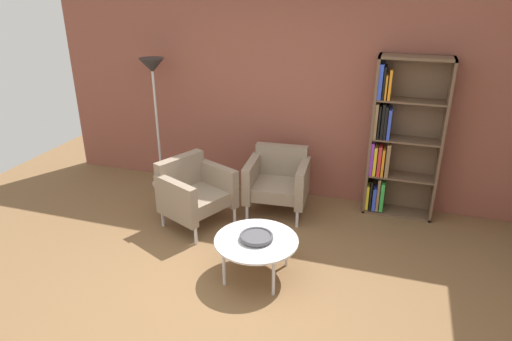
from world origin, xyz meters
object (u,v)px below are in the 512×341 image
at_px(armchair_by_bookshelf, 194,191).
at_px(floor_lamp_torchiere, 153,81).
at_px(armchair_spare_guest, 278,180).
at_px(bookshelf_tall, 397,140).
at_px(decorative_bowl, 256,236).
at_px(coffee_table_low, 256,242).

distance_m(armchair_by_bookshelf, floor_lamp_torchiere, 1.62).
height_order(armchair_spare_guest, floor_lamp_torchiere, floor_lamp_torchiere).
height_order(bookshelf_tall, decorative_bowl, bookshelf_tall).
bearing_deg(floor_lamp_torchiere, bookshelf_tall, 2.84).
bearing_deg(coffee_table_low, bookshelf_tall, 56.58).
relative_size(decorative_bowl, armchair_spare_guest, 0.41).
bearing_deg(armchair_by_bookshelf, bookshelf_tall, -40.83).
xyz_separation_m(armchair_spare_guest, floor_lamp_torchiere, (-1.74, 0.25, 1.03)).
height_order(coffee_table_low, floor_lamp_torchiere, floor_lamp_torchiere).
height_order(coffee_table_low, armchair_spare_guest, armchair_spare_guest).
distance_m(bookshelf_tall, floor_lamp_torchiere, 3.11).
xyz_separation_m(bookshelf_tall, floor_lamp_torchiere, (-3.06, -0.15, 0.52)).
bearing_deg(floor_lamp_torchiere, armchair_by_bookshelf, -43.39).
xyz_separation_m(armchair_spare_guest, armchair_by_bookshelf, (-0.84, -0.60, 0.00)).
bearing_deg(armchair_spare_guest, bookshelf_tall, 12.53).
relative_size(decorative_bowl, floor_lamp_torchiere, 0.18).
xyz_separation_m(coffee_table_low, floor_lamp_torchiere, (-1.90, 1.61, 1.08)).
distance_m(bookshelf_tall, armchair_spare_guest, 1.47).
xyz_separation_m(decorative_bowl, floor_lamp_torchiere, (-1.90, 1.61, 1.01)).
distance_m(coffee_table_low, floor_lamp_torchiere, 2.71).
xyz_separation_m(bookshelf_tall, decorative_bowl, (-1.16, -1.76, -0.49)).
bearing_deg(armchair_by_bookshelf, decorative_bowl, -102.80).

